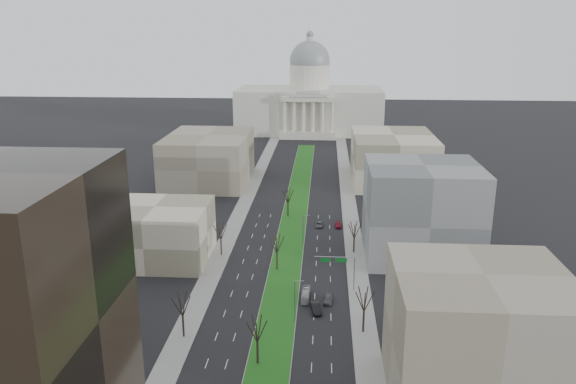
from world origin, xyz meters
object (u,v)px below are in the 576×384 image
at_px(car_grey_near, 328,299).
at_px(car_red, 338,225).
at_px(car_black, 316,308).
at_px(box_van, 305,295).
at_px(car_grey_far, 319,225).

distance_m(car_grey_near, car_red, 47.80).
distance_m(car_black, box_van, 6.09).
height_order(car_grey_near, car_black, car_black).
relative_size(car_grey_near, car_grey_far, 1.04).
height_order(car_grey_far, box_van, box_van).
bearing_deg(car_grey_near, car_red, 92.29).
relative_size(car_red, box_van, 0.65).
bearing_deg(car_grey_far, car_grey_near, -84.82).
height_order(car_red, car_grey_far, car_red).
relative_size(car_grey_far, box_van, 0.65).
xyz_separation_m(car_grey_far, box_van, (-2.42, -46.45, 0.34)).
height_order(car_black, box_van, box_van).
distance_m(car_black, car_red, 52.39).
relative_size(car_black, box_van, 0.75).
bearing_deg(box_van, car_red, 81.32).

